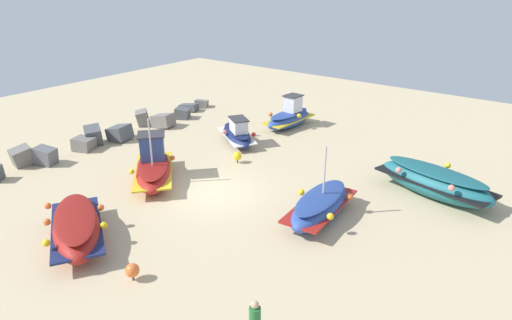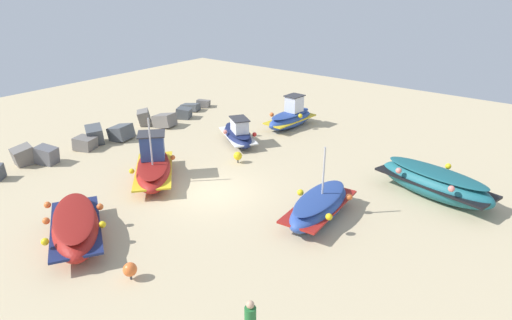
% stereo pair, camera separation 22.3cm
% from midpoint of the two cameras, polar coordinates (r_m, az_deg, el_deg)
% --- Properties ---
extents(ground_plane, '(51.63, 51.63, 0.00)m').
position_cam_midpoint_polar(ground_plane, '(21.51, -5.38, -4.01)').
color(ground_plane, '#C6B289').
extents(fishing_boat_0, '(3.03, 5.77, 1.43)m').
position_cam_midpoint_polar(fishing_boat_0, '(22.25, 21.94, -2.65)').
color(fishing_boat_0, '#1E6670').
rests_on(fishing_boat_0, ground_plane).
extents(fishing_boat_1, '(4.51, 4.68, 3.37)m').
position_cam_midpoint_polar(fishing_boat_1, '(22.92, -12.57, -0.82)').
color(fishing_boat_1, maroon).
rests_on(fishing_boat_1, ground_plane).
extents(fishing_boat_2, '(3.93, 4.96, 1.20)m').
position_cam_midpoint_polar(fishing_boat_2, '(18.73, -21.54, -7.80)').
color(fishing_boat_2, maroon).
rests_on(fishing_boat_2, ground_plane).
extents(fishing_boat_3, '(3.29, 4.01, 1.70)m').
position_cam_midpoint_polar(fishing_boat_3, '(27.33, -2.07, 3.31)').
color(fishing_boat_3, navy).
rests_on(fishing_boat_3, ground_plane).
extents(fishing_boat_4, '(4.53, 2.16, 3.16)m').
position_cam_midpoint_polar(fishing_boat_4, '(19.12, 8.33, -5.78)').
color(fishing_boat_4, '#2D4C9E').
rests_on(fishing_boat_4, ground_plane).
extents(fishing_boat_5, '(4.22, 1.97, 2.13)m').
position_cam_midpoint_polar(fishing_boat_5, '(30.29, 4.63, 5.42)').
color(fishing_boat_5, '#2D4C9E').
rests_on(fishing_boat_5, ground_plane).
extents(breakwater_rocks, '(21.56, 2.92, 1.34)m').
position_cam_midpoint_polar(breakwater_rocks, '(28.35, -20.68, 2.26)').
color(breakwater_rocks, '#4C5156').
rests_on(breakwater_rocks, ground_plane).
extents(mooring_buoy_0, '(0.48, 0.48, 0.64)m').
position_cam_midpoint_polar(mooring_buoy_0, '(16.10, -15.26, -13.22)').
color(mooring_buoy_0, '#3F3F42').
rests_on(mooring_buoy_0, ground_plane).
extents(mooring_buoy_1, '(0.46, 0.46, 0.63)m').
position_cam_midpoint_polar(mooring_buoy_1, '(24.46, -2.06, 0.51)').
color(mooring_buoy_1, '#3F3F42').
rests_on(mooring_buoy_1, ground_plane).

